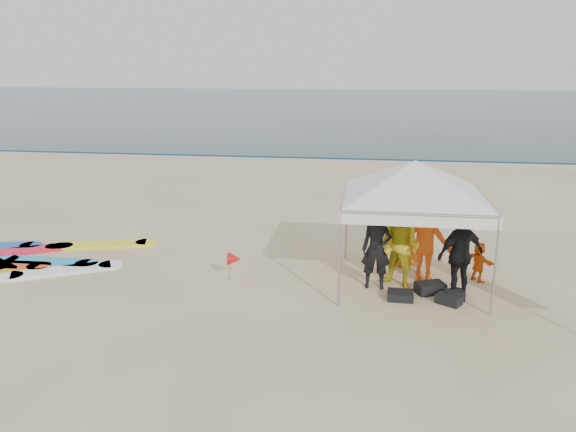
# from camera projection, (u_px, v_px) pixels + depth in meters

# --- Properties ---
(ground) EXTENTS (120.00, 120.00, 0.00)m
(ground) POSITION_uv_depth(u_px,v_px,m) (226.00, 312.00, 10.47)
(ground) COLOR beige
(ground) RESTS_ON ground
(ocean) EXTENTS (160.00, 84.00, 0.08)m
(ocean) POSITION_uv_depth(u_px,v_px,m) (351.00, 103.00, 67.80)
(ocean) COLOR #0C2633
(ocean) RESTS_ON ground
(shoreline_foam) EXTENTS (160.00, 1.20, 0.01)m
(shoreline_foam) POSITION_uv_depth(u_px,v_px,m) (318.00, 158.00, 27.87)
(shoreline_foam) COLOR silver
(shoreline_foam) RESTS_ON ground
(person_black_a) EXTENTS (0.61, 0.40, 1.66)m
(person_black_a) POSITION_uv_depth(u_px,v_px,m) (376.00, 249.00, 11.44)
(person_black_a) COLOR black
(person_black_a) RESTS_ON ground
(person_yellow) EXTENTS (1.09, 1.03, 1.79)m
(person_yellow) POSITION_uv_depth(u_px,v_px,m) (400.00, 246.00, 11.43)
(person_yellow) COLOR gold
(person_yellow) RESTS_ON ground
(person_orange_a) EXTENTS (1.31, 0.96, 1.81)m
(person_orange_a) POSITION_uv_depth(u_px,v_px,m) (426.00, 239.00, 11.84)
(person_orange_a) COLOR #FF5D16
(person_orange_a) RESTS_ON ground
(person_black_b) EXTENTS (1.11, 0.88, 1.76)m
(person_black_b) POSITION_uv_depth(u_px,v_px,m) (460.00, 254.00, 10.97)
(person_black_b) COLOR black
(person_black_b) RESTS_ON ground
(person_orange_b) EXTENTS (0.94, 0.83, 1.62)m
(person_orange_b) POSITION_uv_depth(u_px,v_px,m) (406.00, 232.00, 12.72)
(person_orange_b) COLOR #C86D11
(person_orange_b) RESTS_ON ground
(person_seated) EXTENTS (0.66, 0.80, 0.86)m
(person_seated) POSITION_uv_depth(u_px,v_px,m) (479.00, 262.00, 11.88)
(person_seated) COLOR orange
(person_seated) RESTS_ON ground
(canopy_tent) EXTENTS (3.97, 3.97, 3.00)m
(canopy_tent) POSITION_uv_depth(u_px,v_px,m) (416.00, 161.00, 11.22)
(canopy_tent) COLOR #A5A5A8
(canopy_tent) RESTS_ON ground
(marker_pennant) EXTENTS (0.28, 0.28, 0.64)m
(marker_pennant) POSITION_uv_depth(u_px,v_px,m) (235.00, 259.00, 11.86)
(marker_pennant) COLOR #A5A5A8
(marker_pennant) RESTS_ON ground
(gear_pile) EXTENTS (1.50, 1.02, 0.22)m
(gear_pile) POSITION_uv_depth(u_px,v_px,m) (430.00, 293.00, 11.09)
(gear_pile) COLOR black
(gear_pile) RESTS_ON ground
(surfboard_spread) EXTENTS (5.25, 3.21, 0.07)m
(surfboard_spread) POSITION_uv_depth(u_px,v_px,m) (19.00, 257.00, 13.39)
(surfboard_spread) COLOR #F41C3B
(surfboard_spread) RESTS_ON ground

